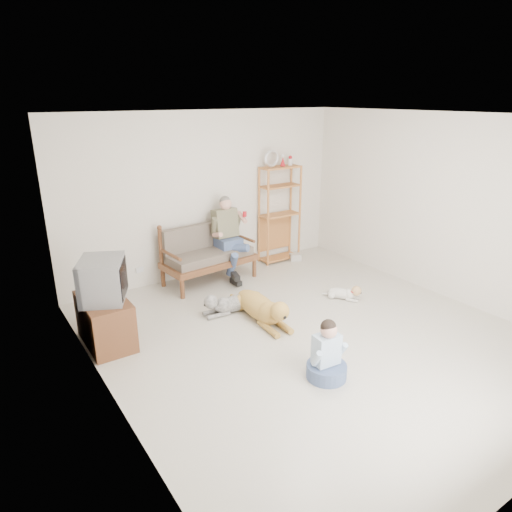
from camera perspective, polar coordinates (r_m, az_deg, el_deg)
floor at (r=5.96m, az=7.04°, el=-9.93°), size 5.50×5.50×0.00m
ceiling at (r=5.21m, az=8.31°, el=16.95°), size 5.50×5.50×0.00m
wall_back at (r=7.64m, az=-6.15°, el=7.57°), size 5.00×0.00×5.00m
wall_left at (r=4.29m, az=-18.46°, el=-2.93°), size 0.00×5.50×5.50m
wall_right at (r=7.29m, az=22.68°, el=5.59°), size 0.00×5.50×5.50m
loveseat at (r=7.49m, az=-6.12°, el=0.46°), size 1.56×0.84×0.95m
man at (r=7.46m, az=-3.17°, el=1.62°), size 0.52×0.74×1.20m
etagere at (r=8.29m, az=2.97°, el=5.35°), size 0.77×0.34×2.04m
book_stack at (r=8.52m, az=4.95°, el=-0.13°), size 0.24×0.21×0.13m
tv_stand at (r=5.93m, az=-18.39°, el=-7.74°), size 0.50×0.90×0.60m
crt_tv at (r=5.69m, az=-18.59°, el=-2.81°), size 0.70×0.76×0.51m
wall_outlet at (r=7.45m, az=-14.32°, el=-1.69°), size 0.12×0.02×0.08m
golden_retriever at (r=6.24m, az=0.79°, el=-6.51°), size 0.42×1.45×0.44m
shaggy_dog at (r=6.50m, az=-3.08°, el=-5.89°), size 1.10×0.30×0.32m
terrier at (r=7.01m, az=11.14°, el=-4.55°), size 0.40×0.55×0.24m
child at (r=5.08m, az=8.84°, el=-12.38°), size 0.44×0.44×0.70m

